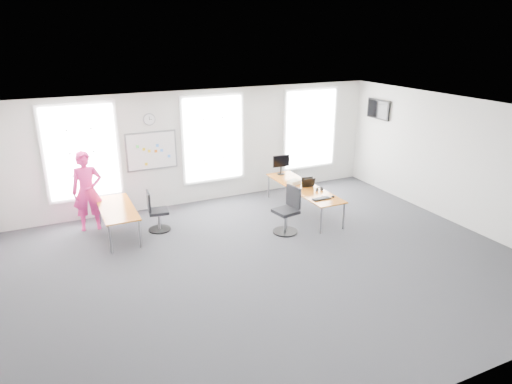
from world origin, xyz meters
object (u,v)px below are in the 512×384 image
chair_left (156,213)px  person (87,191)px  headphones (319,189)px  monitor (281,163)px  desk_right (303,188)px  chair_right (288,213)px  desk_left (117,210)px  keyboard (321,199)px

chair_left → person: bearing=67.6°
headphones → monitor: (-0.19, 1.62, 0.28)m
desk_right → chair_right: (-0.95, -0.91, -0.16)m
desk_left → desk_right: bearing=-7.2°
chair_right → monitor: (0.94, 2.09, 0.53)m
desk_left → monitor: monitor is taller
chair_right → monitor: size_ratio=2.00×
desk_left → person: bearing=129.6°
chair_right → monitor: monitor is taller
headphones → chair_right: bearing=-151.1°
keyboard → headphones: headphones is taller
chair_left → headphones: chair_left is taller
headphones → monitor: 1.66m
desk_left → keyboard: keyboard is taller
desk_right → monitor: bearing=90.5°
keyboard → headphones: 0.58m
chair_left → desk_left: bearing=88.6°
chair_right → person: size_ratio=0.58×
chair_left → person: person is taller
person → headphones: (5.22, -1.65, -0.21)m
desk_left → chair_left: 0.87m
person → monitor: 5.03m
headphones → keyboard: bearing=-110.6°
person → keyboard: size_ratio=4.15×
desk_left → monitor: 4.56m
keyboard → desk_left: bearing=161.9°
chair_right → headphones: (1.13, 0.47, 0.25)m
chair_right → keyboard: size_ratio=2.40×
chair_right → keyboard: 0.90m
desk_right → person: bearing=166.5°
person → monitor: person is taller
chair_right → chair_left: (-2.72, 1.37, -0.05)m
desk_left → person: person is taller
desk_left → keyboard: 4.69m
desk_left → chair_right: bearing=-22.6°
keyboard → chair_left: bearing=159.5°
person → monitor: size_ratio=3.45×
chair_right → headphones: bearing=102.2°
desk_left → keyboard: size_ratio=4.08×
desk_left → monitor: bearing=7.7°
desk_right → monitor: size_ratio=5.13×
desk_right → person: size_ratio=1.49×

